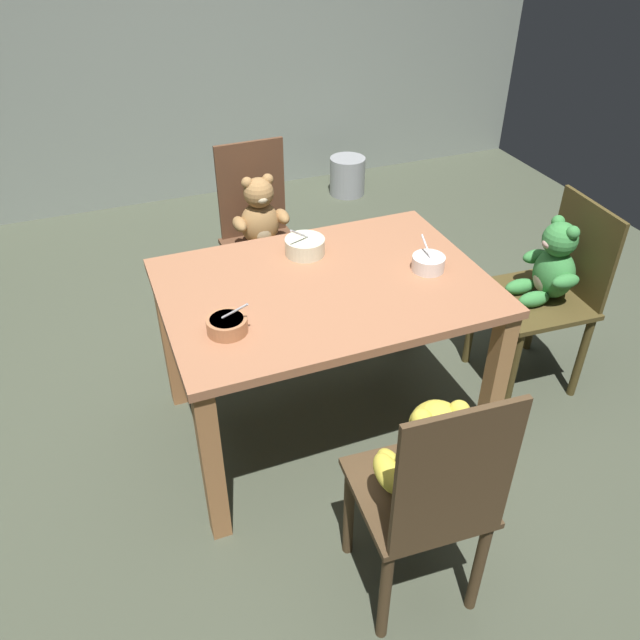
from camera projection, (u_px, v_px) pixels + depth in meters
ground_plane at (324, 426)px, 2.78m from camera, size 5.20×5.20×0.04m
dining_table at (325, 308)px, 2.42m from camera, size 1.19×0.84×0.71m
teddy_chair_near_right at (550, 277)px, 2.72m from camera, size 0.43×0.44×0.86m
teddy_chair_far_center at (261, 227)px, 3.09m from camera, size 0.37×0.40×0.92m
teddy_chair_near_front at (429, 475)px, 1.80m from camera, size 0.39×0.40×0.93m
porridge_bowl_cream_far_center at (305, 246)px, 2.51m from camera, size 0.16×0.16×0.14m
porridge_bowl_terracotta_near_left at (227, 325)px, 2.09m from camera, size 0.14×0.14×0.12m
porridge_bowl_white_near_right at (428, 263)px, 2.42m from camera, size 0.12×0.13×0.12m
metal_pail at (347, 176)px, 4.62m from camera, size 0.25×0.25×0.27m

